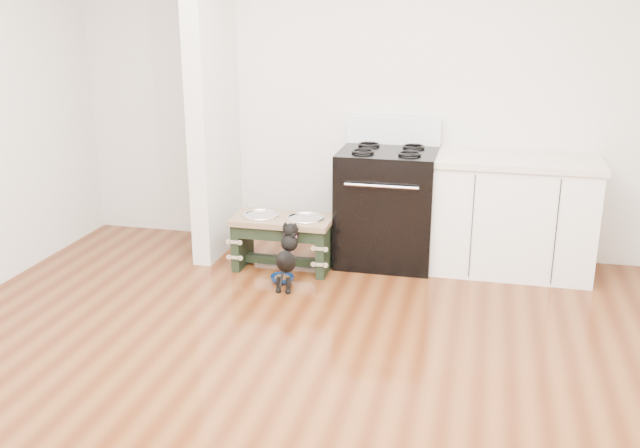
{
  "coord_description": "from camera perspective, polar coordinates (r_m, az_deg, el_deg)",
  "views": [
    {
      "loc": [
        1.0,
        -3.31,
        2.06
      ],
      "look_at": [
        -0.12,
        1.37,
        0.53
      ],
      "focal_mm": 40.0,
      "sensor_mm": 36.0,
      "label": 1
    }
  ],
  "objects": [
    {
      "name": "dog_feeder",
      "position": [
        5.6,
        -3.0,
        -0.66
      ],
      "size": [
        0.78,
        0.41,
        0.44
      ],
      "color": "black",
      "rests_on": "ground"
    },
    {
      "name": "floor_bowl",
      "position": [
        5.42,
        -3.04,
        -4.42
      ],
      "size": [
        0.23,
        0.23,
        0.06
      ],
      "rotation": [
        0.0,
        0.0,
        -0.33
      ],
      "color": "navy",
      "rests_on": "ground"
    },
    {
      "name": "oven_range",
      "position": [
        5.74,
        5.39,
        1.56
      ],
      "size": [
        0.76,
        0.69,
        1.14
      ],
      "color": "black",
      "rests_on": "ground"
    },
    {
      "name": "ground",
      "position": [
        4.02,
        -2.98,
        -13.2
      ],
      "size": [
        5.0,
        5.0,
        0.0
      ],
      "primitive_type": "plane",
      "color": "#4D220D",
      "rests_on": "ground"
    },
    {
      "name": "cabinet_run",
      "position": [
        5.72,
        15.17,
        0.69
      ],
      "size": [
        1.24,
        0.64,
        0.91
      ],
      "color": "white",
      "rests_on": "ground"
    },
    {
      "name": "puppy",
      "position": [
        5.26,
        -2.63,
        -2.42
      ],
      "size": [
        0.14,
        0.4,
        0.47
      ],
      "color": "black",
      "rests_on": "ground"
    },
    {
      "name": "partition_wall",
      "position": [
        5.87,
        -8.58,
        10.5
      ],
      "size": [
        0.15,
        0.8,
        2.7
      ],
      "primitive_type": "cube",
      "color": "silver",
      "rests_on": "ground"
    },
    {
      "name": "room_shell",
      "position": [
        3.48,
        -3.41,
        10.34
      ],
      "size": [
        5.0,
        5.0,
        5.0
      ],
      "color": "silver",
      "rests_on": "ground"
    }
  ]
}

